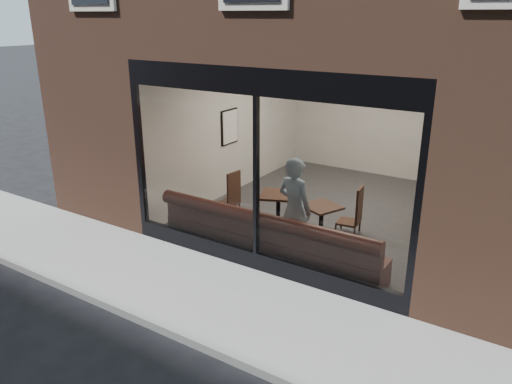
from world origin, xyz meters
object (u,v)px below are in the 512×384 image
Objects in this scene: cafe_chair_left at (227,203)px; cafe_chair_right at (348,222)px; cafe_table_left at (278,195)px; person at (294,209)px; banquette at (269,247)px; cafe_table_right at (322,207)px.

cafe_chair_right is (2.48, 0.43, 0.00)m from cafe_chair_left.
person is at bearing -46.27° from cafe_table_left.
person is 4.68× the size of cafe_chair_right.
cafe_table_left is (-0.46, 1.08, 0.52)m from banquette.
cafe_chair_right is (0.38, 1.42, -0.64)m from person.
cafe_chair_left is (-1.78, 1.25, 0.01)m from banquette.
banquette is at bearing 60.59° from cafe_chair_right.
cafe_table_right is (0.17, 0.70, -0.14)m from person.
banquette is 2.17m from cafe_chair_left.
banquette is at bearing 51.17° from person.
cafe_chair_left is (-2.09, 0.99, -0.64)m from person.
cafe_chair_right is at bearing 27.52° from cafe_table_left.
person is at bearing 68.09° from cafe_chair_right.
person is 1.60m from cafe_chair_right.
cafe_table_left is at bearing 173.01° from cafe_table_right.
cafe_table_left is at bearing 113.09° from banquette.
cafe_table_left is 1.72× the size of cafe_chair_right.
cafe_chair_left is at bearing 3.08° from cafe_chair_right.
cafe_chair_right is at bearing -93.69° from person.
cafe_table_left is at bearing 20.78° from cafe_chair_right.
person is at bearing 39.70° from banquette.
banquette is at bearing -116.72° from cafe_table_right.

